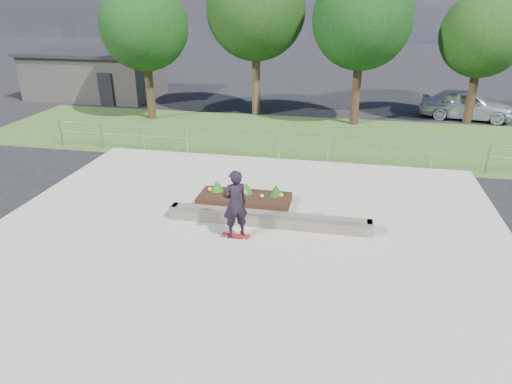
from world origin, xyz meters
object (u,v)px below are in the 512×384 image
skateboarder (235,204)px  parked_car (466,104)px  grind_ledge (268,219)px  planter_bed (245,197)px

skateboarder → parked_car: bearing=59.7°
grind_ledge → planter_bed: (-1.04, 1.49, -0.02)m
parked_car → skateboarder: bearing=158.8°
grind_ledge → planter_bed: 1.82m
planter_bed → parked_car: size_ratio=0.63×
planter_bed → skateboarder: (0.27, -2.40, 0.86)m
skateboarder → parked_car: size_ratio=0.42×
skateboarder → parked_car: (9.22, 15.77, -0.29)m
planter_bed → skateboarder: skateboarder is taller
grind_ledge → parked_car: (8.46, 14.87, 0.55)m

